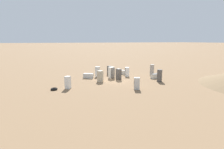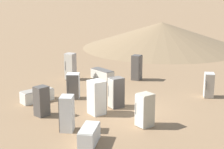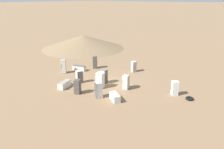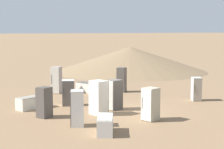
{
  "view_description": "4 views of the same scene",
  "coord_description": "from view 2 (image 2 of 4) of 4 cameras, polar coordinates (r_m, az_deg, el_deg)",
  "views": [
    {
      "loc": [
        10.46,
        23.75,
        5.94
      ],
      "look_at": [
        1.17,
        1.32,
        1.23
      ],
      "focal_mm": 28.0,
      "sensor_mm": 36.0,
      "label": 1
    },
    {
      "loc": [
        17.84,
        -7.56,
        6.85
      ],
      "look_at": [
        -0.45,
        -0.66,
        1.95
      ],
      "focal_mm": 60.0,
      "sensor_mm": 36.0,
      "label": 2
    },
    {
      "loc": [
        16.2,
        -18.57,
        9.9
      ],
      "look_at": [
        -0.52,
        1.01,
        0.76
      ],
      "focal_mm": 35.0,
      "sensor_mm": 36.0,
      "label": 3
    },
    {
      "loc": [
        17.39,
        -10.84,
        4.47
      ],
      "look_at": [
        -1.33,
        -0.11,
        1.92
      ],
      "focal_mm": 60.0,
      "sensor_mm": 36.0,
      "label": 4
    }
  ],
  "objects": [
    {
      "name": "discarded_fridge_5",
      "position": [
        17.65,
        -6.91,
        -5.91
      ],
      "size": [
        0.92,
        0.87,
        1.7
      ],
      "rotation": [
        0.0,
        0.0,
        2.7
      ],
      "color": "silver",
      "rests_on": "ground_plane"
    },
    {
      "name": "dirt_mound",
      "position": [
        39.82,
        7.57,
        6.01
      ],
      "size": [
        16.62,
        16.62,
        2.67
      ],
      "color": "#7F6647",
      "rests_on": "ground_plane"
    },
    {
      "name": "discarded_fridge_12",
      "position": [
        19.69,
        -2.34,
        -3.5
      ],
      "size": [
        0.95,
        0.93,
        1.82
      ],
      "rotation": [
        0.0,
        0.0,
        0.25
      ],
      "color": "silver",
      "rests_on": "ground_plane"
    },
    {
      "name": "discarded_fridge_0",
      "position": [
        16.38,
        -3.5,
        -9.23
      ],
      "size": [
        1.7,
        1.38,
        0.76
      ],
      "rotation": [
        0.0,
        0.0,
        1.04
      ],
      "color": "silver",
      "rests_on": "ground_plane"
    },
    {
      "name": "discarded_fridge_1",
      "position": [
        19.8,
        -10.7,
        -4.0
      ],
      "size": [
        0.84,
        0.85,
        1.58
      ],
      "rotation": [
        0.0,
        0.0,
        2.03
      ],
      "color": "#4C4742",
      "rests_on": "ground_plane"
    },
    {
      "name": "discarded_fridge_3",
      "position": [
        26.72,
        -1.49,
        0.01
      ],
      "size": [
        2.03,
        1.25,
        0.71
      ],
      "rotation": [
        0.0,
        0.0,
        1.89
      ],
      "color": "beige",
      "rests_on": "ground_plane"
    },
    {
      "name": "discarded_fridge_10",
      "position": [
        22.27,
        -11.33,
        -3.16
      ],
      "size": [
        1.29,
        2.02,
        0.71
      ],
      "rotation": [
        0.0,
        0.0,
        3.47
      ],
      "color": "beige",
      "rests_on": "ground_plane"
    },
    {
      "name": "discarded_fridge_8",
      "position": [
        18.12,
        5.01,
        -5.42
      ],
      "size": [
        0.82,
        0.88,
        1.64
      ],
      "rotation": [
        0.0,
        0.0,
        3.42
      ],
      "color": "#B2A88E",
      "rests_on": "ground_plane"
    },
    {
      "name": "discarded_fridge_2",
      "position": [
        23.28,
        14.56,
        -1.59
      ],
      "size": [
        0.87,
        0.81,
        1.49
      ],
      "rotation": [
        0.0,
        0.0,
        4.22
      ],
      "color": "silver",
      "rests_on": "ground_plane"
    },
    {
      "name": "discarded_fridge_11",
      "position": [
        26.5,
        3.79,
        1.06
      ],
      "size": [
        0.87,
        0.87,
        1.78
      ],
      "rotation": [
        0.0,
        0.0,
        5.46
      ],
      "color": "#4C4742",
      "rests_on": "ground_plane"
    },
    {
      "name": "discarded_fridge_6",
      "position": [
        20.71,
        0.64,
        -2.77
      ],
      "size": [
        0.72,
        0.84,
        1.7
      ],
      "rotation": [
        0.0,
        0.0,
        3.31
      ],
      "color": "#4C4742",
      "rests_on": "ground_plane"
    },
    {
      "name": "discarded_fridge_4",
      "position": [
        26.69,
        -6.36,
        1.22
      ],
      "size": [
        0.9,
        0.9,
        1.9
      ],
      "rotation": [
        0.0,
        0.0,
        3.94
      ],
      "color": "#A89E93",
      "rests_on": "ground_plane"
    },
    {
      "name": "ground_plane",
      "position": [
        20.55,
        2.18,
        -5.4
      ],
      "size": [
        1000.0,
        1000.0,
        0.0
      ],
      "primitive_type": "plane",
      "color": "#846647"
    },
    {
      "name": "discarded_fridge_7",
      "position": [
        22.39,
        -5.93,
        -1.77
      ],
      "size": [
        0.89,
        0.91,
        1.53
      ],
      "rotation": [
        0.0,
        0.0,
        4.33
      ],
      "color": "white",
      "rests_on": "ground_plane"
    }
  ]
}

